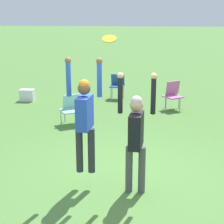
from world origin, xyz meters
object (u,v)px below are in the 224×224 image
at_px(cooler_box, 27,95).
at_px(person_jumping, 85,114).
at_px(camping_chair_0, 117,84).
at_px(camping_chair_3, 173,93).
at_px(frisbee, 109,39).
at_px(camping_chair_1, 71,107).
at_px(person_defending, 136,131).

bearing_deg(cooler_box, person_jumping, -63.40).
height_order(camping_chair_0, camping_chair_3, camping_chair_3).
height_order(frisbee, camping_chair_0, frisbee).
height_order(camping_chair_1, cooler_box, camping_chair_1).
relative_size(camping_chair_0, camping_chair_1, 1.05).
distance_m(person_jumping, cooler_box, 6.84).
relative_size(frisbee, camping_chair_3, 0.27).
distance_m(camping_chair_0, camping_chair_1, 3.22).
xyz_separation_m(camping_chair_3, cooler_box, (-4.80, 0.57, -0.31)).
relative_size(person_jumping, camping_chair_0, 2.39).
relative_size(frisbee, cooler_box, 0.48).
height_order(person_defending, frisbee, frisbee).
xyz_separation_m(frisbee, camping_chair_3, (1.36, 5.48, -2.05)).
bearing_deg(cooler_box, person_defending, -57.62).
xyz_separation_m(person_defending, frisbee, (-0.44, 0.07, 1.48)).
distance_m(camping_chair_1, cooler_box, 3.14).
bearing_deg(frisbee, camping_chair_0, 93.86).
bearing_deg(camping_chair_3, camping_chair_0, -71.74).
distance_m(frisbee, camping_chair_1, 4.45).
bearing_deg(frisbee, camping_chair_1, 111.25).
relative_size(frisbee, camping_chair_1, 0.29).
height_order(person_jumping, cooler_box, person_jumping).
bearing_deg(person_defending, cooler_box, -142.17).
relative_size(person_jumping, cooler_box, 4.15).
xyz_separation_m(camping_chair_0, camping_chair_1, (-0.97, -3.07, -0.05)).
xyz_separation_m(person_jumping, frisbee, (0.41, -0.01, 1.23)).
xyz_separation_m(camping_chair_1, cooler_box, (-2.01, 2.39, -0.26)).
bearing_deg(person_jumping, frisbee, -86.40).
bearing_deg(frisbee, camping_chair_3, 76.05).
relative_size(person_defending, cooler_box, 4.30).
bearing_deg(camping_chair_1, person_defending, 84.55).
height_order(person_defending, camping_chair_1, person_defending).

